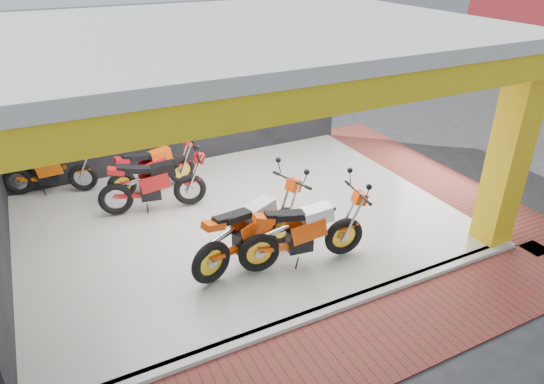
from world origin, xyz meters
The scene contains 15 objects.
ground centered at (0.00, 0.00, 0.00)m, with size 80.00×80.00×0.00m, color #2D2D30.
showroom_floor centered at (0.00, 2.00, 0.05)m, with size 8.00×6.00×0.10m, color silver.
showroom_ceiling centered at (0.00, 2.00, 3.60)m, with size 8.40×6.40×0.20m, color beige.
back_wall centered at (0.00, 5.10, 1.75)m, with size 8.20×0.20×3.50m, color black.
corner_column centered at (3.75, -0.75, 1.75)m, with size 0.50×0.50×3.50m, color gold.
header_beam_front centered at (0.00, -1.00, 3.30)m, with size 8.40×0.30×0.40m, color gold.
header_beam_right centered at (4.00, 2.00, 3.30)m, with size 0.30×6.40×0.40m, color gold.
floor_kerb centered at (0.00, -1.02, 0.05)m, with size 8.00×0.20×0.10m, color silver.
paver_front centered at (0.00, -1.80, 0.01)m, with size 9.00×1.40×0.03m, color maroon.
paver_right centered at (4.80, 2.00, 0.01)m, with size 1.40×7.00×0.03m, color maroon.
moto_hero centered at (1.07, 0.01, 0.80)m, with size 2.30×0.85×1.41m, color #FF4D0A, non-canonical shape.
moto_row_a centered at (0.30, 0.74, 0.83)m, with size 2.38×0.88×1.46m, color #EC4409, non-canonical shape.
moto_row_b centered at (-0.67, 2.87, 0.77)m, with size 2.20×0.82×1.35m, color red, non-canonical shape.
moto_row_c centered at (-0.52, 3.88, 0.73)m, with size 2.06×0.76×1.26m, color red, non-canonical shape.
moto_row_d centered at (-2.50, 4.50, 0.72)m, with size 2.02×0.75×1.23m, color #E65C09, non-canonical shape.
Camera 1 is at (-3.12, -5.56, 4.89)m, focal length 32.00 mm.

